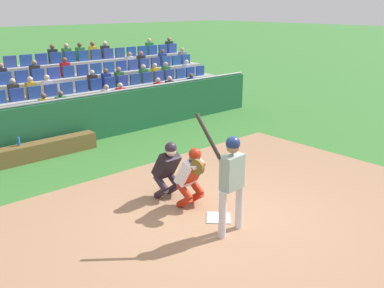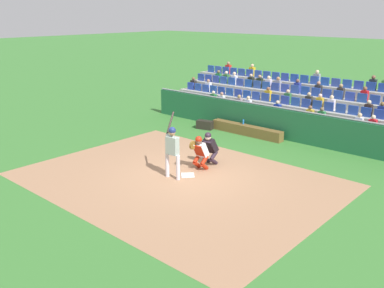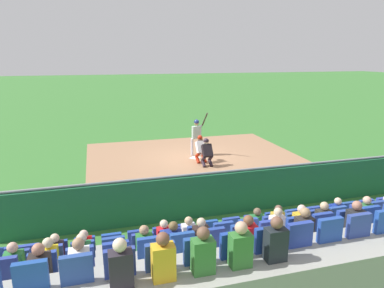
{
  "view_description": "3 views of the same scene",
  "coord_description": "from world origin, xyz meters",
  "px_view_note": "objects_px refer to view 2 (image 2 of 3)",
  "views": [
    {
      "loc": [
        5.16,
        5.02,
        3.8
      ],
      "look_at": [
        -0.09,
        -0.84,
        1.25
      ],
      "focal_mm": 40.04,
      "sensor_mm": 36.0,
      "label": 1
    },
    {
      "loc": [
        -8.99,
        9.96,
        5.31
      ],
      "look_at": [
        0.17,
        -0.41,
        0.99
      ],
      "focal_mm": 39.85,
      "sensor_mm": 36.0,
      "label": 2
    },
    {
      "loc": [
        -4.56,
        -15.31,
        4.71
      ],
      "look_at": [
        -0.44,
        -1.01,
        0.97
      ],
      "focal_mm": 32.84,
      "sensor_mm": 36.0,
      "label": 3
    }
  ],
  "objects_px": {
    "home_plate_umpire": "(210,147)",
    "dugout_bench": "(246,130)",
    "catcher_crouching": "(200,151)",
    "batter_at_plate": "(172,147)",
    "equipment_duffel_bag": "(205,125)",
    "water_bottle_on_bench": "(243,122)",
    "home_plate_marker": "(188,175)"
  },
  "relations": [
    {
      "from": "home_plate_umpire",
      "to": "dugout_bench",
      "type": "height_order",
      "value": "home_plate_umpire"
    },
    {
      "from": "catcher_crouching",
      "to": "batter_at_plate",
      "type": "bearing_deg",
      "value": 81.97
    },
    {
      "from": "equipment_duffel_bag",
      "to": "water_bottle_on_bench",
      "type": "bearing_deg",
      "value": -177.78
    },
    {
      "from": "catcher_crouching",
      "to": "home_plate_umpire",
      "type": "xyz_separation_m",
      "value": [
        0.08,
        -0.64,
        -0.02
      ]
    },
    {
      "from": "home_plate_marker",
      "to": "water_bottle_on_bench",
      "type": "xyz_separation_m",
      "value": [
        1.58,
        -5.51,
        0.53
      ]
    },
    {
      "from": "water_bottle_on_bench",
      "to": "equipment_duffel_bag",
      "type": "bearing_deg",
      "value": 16.42
    },
    {
      "from": "dugout_bench",
      "to": "home_plate_umpire",
      "type": "bearing_deg",
      "value": 106.41
    },
    {
      "from": "batter_at_plate",
      "to": "home_plate_umpire",
      "type": "bearing_deg",
      "value": -92.89
    },
    {
      "from": "catcher_crouching",
      "to": "home_plate_umpire",
      "type": "relative_size",
      "value": 1.01
    },
    {
      "from": "batter_at_plate",
      "to": "dugout_bench",
      "type": "distance_m",
      "value": 6.1
    },
    {
      "from": "home_plate_umpire",
      "to": "water_bottle_on_bench",
      "type": "height_order",
      "value": "home_plate_umpire"
    },
    {
      "from": "water_bottle_on_bench",
      "to": "dugout_bench",
      "type": "bearing_deg",
      "value": 162.82
    },
    {
      "from": "home_plate_marker",
      "to": "dugout_bench",
      "type": "height_order",
      "value": "dugout_bench"
    },
    {
      "from": "batter_at_plate",
      "to": "dugout_bench",
      "type": "bearing_deg",
      "value": -79.33
    },
    {
      "from": "home_plate_umpire",
      "to": "equipment_duffel_bag",
      "type": "height_order",
      "value": "home_plate_umpire"
    },
    {
      "from": "home_plate_umpire",
      "to": "equipment_duffel_bag",
      "type": "xyz_separation_m",
      "value": [
        3.26,
        -3.65,
        -0.48
      ]
    },
    {
      "from": "home_plate_umpire",
      "to": "equipment_duffel_bag",
      "type": "relative_size",
      "value": 1.63
    },
    {
      "from": "batter_at_plate",
      "to": "home_plate_marker",
      "type": "bearing_deg",
      "value": -114.76
    },
    {
      "from": "water_bottle_on_bench",
      "to": "home_plate_umpire",
      "type": "bearing_deg",
      "value": 109.11
    },
    {
      "from": "equipment_duffel_bag",
      "to": "home_plate_marker",
      "type": "bearing_deg",
      "value": 110.13
    },
    {
      "from": "catcher_crouching",
      "to": "home_plate_umpire",
      "type": "height_order",
      "value": "catcher_crouching"
    },
    {
      "from": "home_plate_umpire",
      "to": "water_bottle_on_bench",
      "type": "relative_size",
      "value": 5.77
    },
    {
      "from": "batter_at_plate",
      "to": "home_plate_umpire",
      "type": "xyz_separation_m",
      "value": [
        -0.09,
        -1.82,
        -0.41
      ]
    },
    {
      "from": "batter_at_plate",
      "to": "equipment_duffel_bag",
      "type": "height_order",
      "value": "batter_at_plate"
    },
    {
      "from": "batter_at_plate",
      "to": "home_plate_umpire",
      "type": "height_order",
      "value": "batter_at_plate"
    },
    {
      "from": "catcher_crouching",
      "to": "water_bottle_on_bench",
      "type": "height_order",
      "value": "catcher_crouching"
    },
    {
      "from": "catcher_crouching",
      "to": "dugout_bench",
      "type": "height_order",
      "value": "catcher_crouching"
    },
    {
      "from": "home_plate_marker",
      "to": "batter_at_plate",
      "type": "xyz_separation_m",
      "value": [
        0.23,
        0.5,
        1.08
      ]
    },
    {
      "from": "batter_at_plate",
      "to": "water_bottle_on_bench",
      "type": "distance_m",
      "value": 6.18
    },
    {
      "from": "catcher_crouching",
      "to": "home_plate_umpire",
      "type": "distance_m",
      "value": 0.64
    },
    {
      "from": "batter_at_plate",
      "to": "equipment_duffel_bag",
      "type": "relative_size",
      "value": 2.78
    },
    {
      "from": "home_plate_marker",
      "to": "equipment_duffel_bag",
      "type": "relative_size",
      "value": 0.57
    }
  ]
}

